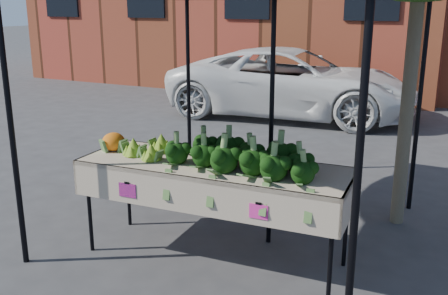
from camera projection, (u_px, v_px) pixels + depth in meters
The scene contains 7 objects.
ground at pixel (230, 256), 4.75m from camera, with size 90.00×90.00×0.00m, color #353538.
table at pixel (214, 212), 4.60m from camera, with size 2.45×0.96×0.90m.
canopy at pixel (241, 99), 4.89m from camera, with size 3.16×3.16×2.74m, color black, non-canonical shape.
broccoli_heap at pixel (244, 151), 4.34m from camera, with size 1.40×0.60×0.29m, color black.
romanesco_cluster at pixel (149, 143), 4.73m from camera, with size 0.45×0.49×0.22m, color #91B128.
cauliflower_pair at pixel (114, 140), 4.87m from camera, with size 0.22×0.22×0.20m, color orange.
street_tree at pixel (415, 32), 4.97m from camera, with size 2.02×2.02×3.97m, color #1E4C14, non-canonical shape.
Camera 1 is at (1.91, -3.86, 2.24)m, focal length 41.19 mm.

